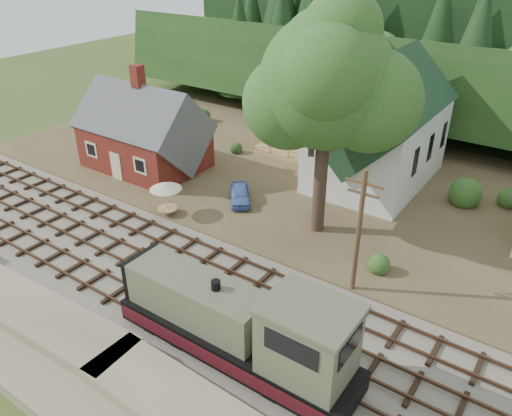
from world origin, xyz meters
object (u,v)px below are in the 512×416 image
Objects in this scene: locomotive at (243,329)px; patio_set at (166,187)px; car_blue at (240,194)px; car_green at (148,143)px.

locomotive is 15.69m from patio_set.
locomotive reaches higher than car_blue.
car_blue is 5.93m from patio_set.
locomotive is 16.57m from car_blue.
car_blue is 1.13× the size of car_green.
car_blue reaches higher than car_green.
car_green is at bearing 144.57° from locomotive.
car_green is (-14.01, 3.83, -0.09)m from car_blue.
locomotive is at bearing -32.81° from patio_set.
car_blue is at bearing -85.42° from car_green.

